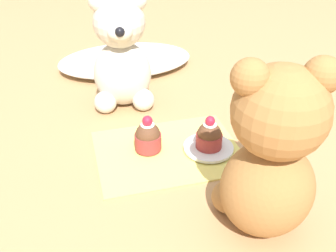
# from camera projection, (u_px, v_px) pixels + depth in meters

# --- Properties ---
(ground_plane) EXTENTS (4.00, 4.00, 0.00)m
(ground_plane) POSITION_uv_depth(u_px,v_px,m) (168.00, 152.00, 0.71)
(ground_plane) COLOR tan
(knitted_placemat) EXTENTS (0.26, 0.20, 0.01)m
(knitted_placemat) POSITION_uv_depth(u_px,v_px,m) (168.00, 151.00, 0.71)
(knitted_placemat) COLOR #E0D166
(knitted_placemat) RESTS_ON ground_plane
(tulle_cloth) EXTENTS (0.34, 0.22, 0.04)m
(tulle_cloth) POSITION_uv_depth(u_px,v_px,m) (125.00, 60.00, 1.02)
(tulle_cloth) COLOR white
(tulle_cloth) RESTS_ON ground_plane
(teddy_bear_cream) EXTENTS (0.14, 0.13, 0.24)m
(teddy_bear_cream) POSITION_uv_depth(u_px,v_px,m) (121.00, 55.00, 0.81)
(teddy_bear_cream) COLOR beige
(teddy_bear_cream) RESTS_ON ground_plane
(teddy_bear_tan) EXTENTS (0.14, 0.14, 0.26)m
(teddy_bear_tan) POSITION_uv_depth(u_px,v_px,m) (272.00, 154.00, 0.50)
(teddy_bear_tan) COLOR #A3703D
(teddy_bear_tan) RESTS_ON ground_plane
(cupcake_near_cream_bear) EXTENTS (0.05, 0.05, 0.07)m
(cupcake_near_cream_bear) POSITION_uv_depth(u_px,v_px,m) (148.00, 137.00, 0.70)
(cupcake_near_cream_bear) COLOR #993333
(cupcake_near_cream_bear) RESTS_ON knitted_placemat
(saucer_plate) EXTENTS (0.09, 0.09, 0.01)m
(saucer_plate) POSITION_uv_depth(u_px,v_px,m) (208.00, 147.00, 0.71)
(saucer_plate) COLOR silver
(saucer_plate) RESTS_ON knitted_placemat
(cupcake_near_tan_bear) EXTENTS (0.05, 0.05, 0.06)m
(cupcake_near_tan_bear) POSITION_uv_depth(u_px,v_px,m) (209.00, 136.00, 0.70)
(cupcake_near_tan_bear) COLOR #993333
(cupcake_near_tan_bear) RESTS_ON saucer_plate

